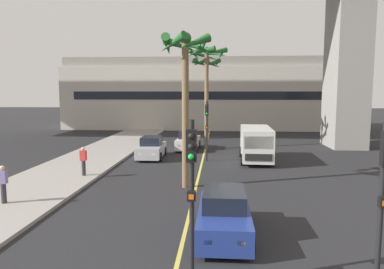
{
  "coord_description": "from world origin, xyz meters",
  "views": [
    {
      "loc": [
        1.14,
        -1.44,
        4.84
      ],
      "look_at": [
        0.0,
        14.0,
        3.03
      ],
      "focal_mm": 34.15,
      "sensor_mm": 36.0,
      "label": 1
    }
  ],
  "objects_px": {
    "delivery_van": "(256,143)",
    "traffic_light_median_far": "(207,123)",
    "car_queue_front": "(151,148)",
    "car_queue_second": "(224,215)",
    "pedestrian_far_along": "(83,161)",
    "palm_tree_mid_median": "(186,64)",
    "car_queue_third": "(188,141)",
    "palm_tree_far_median": "(206,73)",
    "pedestrian_mid_block": "(3,184)",
    "traffic_light_right_far_corner": "(383,188)",
    "palm_tree_near_median": "(207,64)",
    "traffic_light_median_near": "(192,182)"
  },
  "relations": [
    {
      "from": "car_queue_second",
      "to": "palm_tree_mid_median",
      "type": "distance_m",
      "value": 8.49
    },
    {
      "from": "traffic_light_median_near",
      "to": "pedestrian_far_along",
      "type": "relative_size",
      "value": 2.59
    },
    {
      "from": "delivery_van",
      "to": "car_queue_third",
      "type": "bearing_deg",
      "value": 137.05
    },
    {
      "from": "delivery_van",
      "to": "traffic_light_median_far",
      "type": "bearing_deg",
      "value": -173.46
    },
    {
      "from": "car_queue_front",
      "to": "traffic_light_median_near",
      "type": "relative_size",
      "value": 0.98
    },
    {
      "from": "palm_tree_mid_median",
      "to": "pedestrian_mid_block",
      "type": "height_order",
      "value": "palm_tree_mid_median"
    },
    {
      "from": "traffic_light_right_far_corner",
      "to": "traffic_light_median_near",
      "type": "bearing_deg",
      "value": 177.6
    },
    {
      "from": "car_queue_third",
      "to": "car_queue_front",
      "type": "bearing_deg",
      "value": -119.87
    },
    {
      "from": "palm_tree_mid_median",
      "to": "car_queue_third",
      "type": "bearing_deg",
      "value": 94.28
    },
    {
      "from": "palm_tree_mid_median",
      "to": "palm_tree_far_median",
      "type": "distance_m",
      "value": 19.26
    },
    {
      "from": "car_queue_front",
      "to": "delivery_van",
      "type": "relative_size",
      "value": 0.78
    },
    {
      "from": "traffic_light_median_near",
      "to": "palm_tree_near_median",
      "type": "distance_m",
      "value": 22.6
    },
    {
      "from": "palm_tree_near_median",
      "to": "palm_tree_mid_median",
      "type": "relative_size",
      "value": 1.1
    },
    {
      "from": "traffic_light_right_far_corner",
      "to": "pedestrian_far_along",
      "type": "height_order",
      "value": "traffic_light_right_far_corner"
    },
    {
      "from": "car_queue_front",
      "to": "traffic_light_right_far_corner",
      "type": "xyz_separation_m",
      "value": [
        8.59,
        -17.98,
        1.99
      ]
    },
    {
      "from": "pedestrian_far_along",
      "to": "traffic_light_median_far",
      "type": "bearing_deg",
      "value": 38.69
    },
    {
      "from": "traffic_light_right_far_corner",
      "to": "palm_tree_mid_median",
      "type": "xyz_separation_m",
      "value": [
        -5.33,
        9.91,
        3.47
      ]
    },
    {
      "from": "traffic_light_median_far",
      "to": "palm_tree_mid_median",
      "type": "distance_m",
      "value": 7.83
    },
    {
      "from": "car_queue_front",
      "to": "traffic_light_median_far",
      "type": "relative_size",
      "value": 0.98
    },
    {
      "from": "palm_tree_near_median",
      "to": "palm_tree_far_median",
      "type": "bearing_deg",
      "value": 92.1
    },
    {
      "from": "palm_tree_mid_median",
      "to": "pedestrian_far_along",
      "type": "bearing_deg",
      "value": 165.22
    },
    {
      "from": "delivery_van",
      "to": "traffic_light_median_near",
      "type": "distance_m",
      "value": 17.45
    },
    {
      "from": "delivery_van",
      "to": "pedestrian_far_along",
      "type": "bearing_deg",
      "value": -150.34
    },
    {
      "from": "palm_tree_near_median",
      "to": "car_queue_front",
      "type": "bearing_deg",
      "value": -131.65
    },
    {
      "from": "car_queue_second",
      "to": "palm_tree_far_median",
      "type": "relative_size",
      "value": 0.5
    },
    {
      "from": "car_queue_front",
      "to": "traffic_light_right_far_corner",
      "type": "height_order",
      "value": "traffic_light_right_far_corner"
    },
    {
      "from": "traffic_light_median_near",
      "to": "traffic_light_right_far_corner",
      "type": "relative_size",
      "value": 1.0
    },
    {
      "from": "traffic_light_right_far_corner",
      "to": "palm_tree_near_median",
      "type": "relative_size",
      "value": 0.49
    },
    {
      "from": "traffic_light_right_far_corner",
      "to": "palm_tree_mid_median",
      "type": "distance_m",
      "value": 11.77
    },
    {
      "from": "car_queue_second",
      "to": "pedestrian_far_along",
      "type": "height_order",
      "value": "pedestrian_far_along"
    },
    {
      "from": "delivery_van",
      "to": "palm_tree_near_median",
      "type": "xyz_separation_m",
      "value": [
        -3.64,
        5.07,
        5.85
      ]
    },
    {
      "from": "delivery_van",
      "to": "traffic_light_right_far_corner",
      "type": "height_order",
      "value": "traffic_light_right_far_corner"
    },
    {
      "from": "car_queue_front",
      "to": "car_queue_second",
      "type": "xyz_separation_m",
      "value": [
        5.12,
        -14.3,
        0.0
      ]
    },
    {
      "from": "delivery_van",
      "to": "palm_tree_mid_median",
      "type": "bearing_deg",
      "value": -120.04
    },
    {
      "from": "pedestrian_mid_block",
      "to": "car_queue_front",
      "type": "bearing_deg",
      "value": 70.67
    },
    {
      "from": "delivery_van",
      "to": "palm_tree_mid_median",
      "type": "xyz_separation_m",
      "value": [
        -4.26,
        -7.36,
        4.9
      ]
    },
    {
      "from": "palm_tree_mid_median",
      "to": "pedestrian_mid_block",
      "type": "relative_size",
      "value": 4.77
    },
    {
      "from": "delivery_van",
      "to": "pedestrian_far_along",
      "type": "relative_size",
      "value": 3.27
    },
    {
      "from": "delivery_van",
      "to": "pedestrian_mid_block",
      "type": "xyz_separation_m",
      "value": [
        -11.66,
        -11.08,
        -0.29
      ]
    },
    {
      "from": "car_queue_second",
      "to": "traffic_light_median_near",
      "type": "height_order",
      "value": "traffic_light_median_near"
    },
    {
      "from": "palm_tree_far_median",
      "to": "pedestrian_far_along",
      "type": "height_order",
      "value": "palm_tree_far_median"
    },
    {
      "from": "palm_tree_mid_median",
      "to": "traffic_light_right_far_corner",
      "type": "bearing_deg",
      "value": -61.72
    },
    {
      "from": "delivery_van",
      "to": "palm_tree_mid_median",
      "type": "height_order",
      "value": "palm_tree_mid_median"
    },
    {
      "from": "delivery_van",
      "to": "traffic_light_median_near",
      "type": "bearing_deg",
      "value": -100.71
    },
    {
      "from": "car_queue_front",
      "to": "palm_tree_near_median",
      "type": "xyz_separation_m",
      "value": [
        3.88,
        4.36,
        6.42
      ]
    },
    {
      "from": "car_queue_second",
      "to": "traffic_light_right_far_corner",
      "type": "height_order",
      "value": "traffic_light_right_far_corner"
    },
    {
      "from": "car_queue_second",
      "to": "traffic_light_median_near",
      "type": "xyz_separation_m",
      "value": [
        -0.83,
        -3.5,
        1.99
      ]
    },
    {
      "from": "traffic_light_right_far_corner",
      "to": "palm_tree_near_median",
      "type": "distance_m",
      "value": 23.26
    },
    {
      "from": "traffic_light_median_near",
      "to": "traffic_light_right_far_corner",
      "type": "bearing_deg",
      "value": -2.4
    },
    {
      "from": "car_queue_front",
      "to": "delivery_van",
      "type": "height_order",
      "value": "delivery_van"
    }
  ]
}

